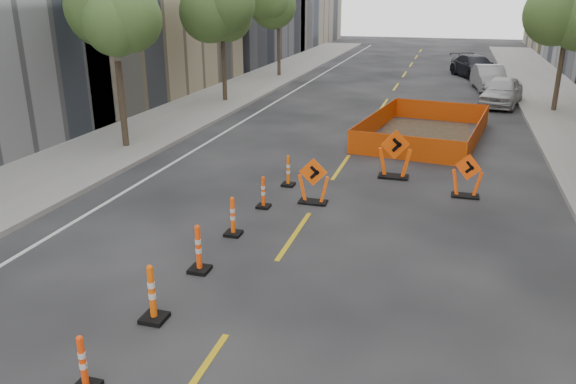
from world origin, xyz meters
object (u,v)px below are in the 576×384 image
(parked_car_mid, at_px, (489,78))
(chevron_sign_center, at_px, (395,154))
(chevron_sign_right, at_px, (467,176))
(parked_car_far, at_px, (475,66))
(channelizer_1, at_px, (83,363))
(channelizer_4, at_px, (233,216))
(chevron_sign_left, at_px, (313,181))
(channelizer_6, at_px, (288,171))
(parked_car_near, at_px, (502,91))
(channelizer_5, at_px, (263,192))
(channelizer_2, at_px, (152,293))
(channelizer_3, at_px, (198,248))

(parked_car_mid, bearing_deg, chevron_sign_center, -109.07)
(chevron_sign_right, relative_size, parked_car_far, 0.25)
(channelizer_1, bearing_deg, channelizer_4, 89.63)
(chevron_sign_right, bearing_deg, chevron_sign_center, 174.39)
(chevron_sign_left, bearing_deg, channelizer_1, -107.59)
(channelizer_4, bearing_deg, channelizer_6, 86.23)
(chevron_sign_center, xyz_separation_m, parked_car_near, (4.12, 13.94, -0.05))
(channelizer_5, height_order, chevron_sign_right, chevron_sign_right)
(channelizer_1, height_order, parked_car_far, parked_car_far)
(chevron_sign_left, distance_m, parked_car_mid, 22.73)
(channelizer_1, bearing_deg, chevron_sign_left, 80.82)
(channelizer_5, relative_size, channelizer_6, 0.93)
(parked_car_near, bearing_deg, channelizer_5, -100.07)
(parked_car_mid, bearing_deg, channelizer_5, -114.95)
(channelizer_6, height_order, parked_car_near, parked_car_near)
(channelizer_4, height_order, channelizer_6, channelizer_4)
(channelizer_1, distance_m, chevron_sign_center, 12.21)
(parked_car_mid, bearing_deg, channelizer_2, -111.77)
(parked_car_near, height_order, parked_car_mid, parked_car_near)
(channelizer_6, bearing_deg, channelizer_4, -93.77)
(channelizer_1, height_order, channelizer_2, channelizer_2)
(channelizer_3, distance_m, channelizer_4, 2.00)
(chevron_sign_center, xyz_separation_m, chevron_sign_right, (2.24, -1.25, -0.14))
(channelizer_3, relative_size, channelizer_4, 1.08)
(channelizer_1, distance_m, channelizer_4, 6.00)
(channelizer_2, relative_size, channelizer_3, 1.04)
(channelizer_6, relative_size, chevron_sign_right, 0.74)
(channelizer_1, height_order, chevron_sign_left, chevron_sign_left)
(channelizer_5, height_order, parked_car_far, parked_car_far)
(channelizer_5, xyz_separation_m, parked_car_far, (6.20, 28.22, 0.29))
(parked_car_mid, bearing_deg, channelizer_6, -116.12)
(channelizer_5, distance_m, chevron_sign_right, 5.99)
(channelizer_1, bearing_deg, channelizer_3, 89.35)
(channelizer_5, distance_m, parked_car_far, 28.89)
(channelizer_1, xyz_separation_m, channelizer_3, (0.05, 4.00, 0.07))
(channelizer_6, xyz_separation_m, chevron_sign_right, (5.30, 0.49, 0.17))
(channelizer_4, relative_size, parked_car_near, 0.23)
(chevron_sign_center, distance_m, chevron_sign_right, 2.56)
(parked_car_near, relative_size, parked_car_mid, 0.98)
(chevron_sign_left, relative_size, parked_car_mid, 0.30)
(chevron_sign_center, distance_m, parked_car_mid, 19.38)
(channelizer_6, bearing_deg, chevron_sign_left, -48.79)
(channelizer_1, bearing_deg, channelizer_6, 88.27)
(channelizer_5, bearing_deg, channelizer_6, 85.92)
(channelizer_2, height_order, channelizer_5, channelizer_2)
(channelizer_1, xyz_separation_m, chevron_sign_left, (1.41, 8.74, 0.20))
(chevron_sign_center, relative_size, chevron_sign_right, 1.21)
(channelizer_5, bearing_deg, channelizer_2, -91.04)
(channelizer_2, distance_m, channelizer_4, 4.00)
(channelizer_2, xyz_separation_m, parked_car_far, (6.31, 34.22, 0.19))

